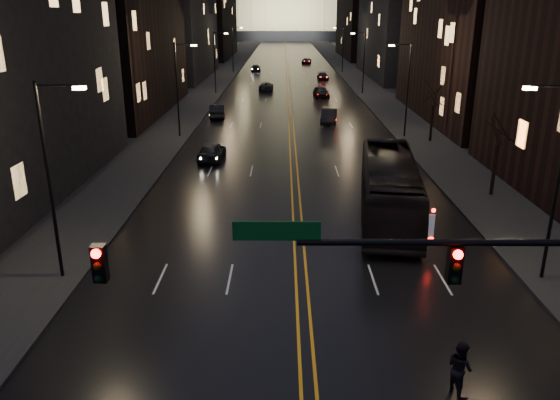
{
  "coord_description": "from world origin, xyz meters",
  "views": [
    {
      "loc": [
        -0.84,
        -12.52,
        11.64
      ],
      "look_at": [
        -0.99,
        11.64,
        3.29
      ],
      "focal_mm": 35.0,
      "sensor_mm": 36.0,
      "label": 1
    }
  ],
  "objects_px": {
    "pedestrian_b": "(460,368)",
    "receding_car_a": "(329,116)",
    "oncoming_car_a": "(212,151)",
    "oncoming_car_b": "(217,111)",
    "bus": "(389,188)",
    "traffic_signal": "(547,282)"
  },
  "relations": [
    {
      "from": "pedestrian_b",
      "to": "receding_car_a",
      "type": "bearing_deg",
      "value": -21.52
    },
    {
      "from": "oncoming_car_a",
      "to": "oncoming_car_b",
      "type": "distance_m",
      "value": 19.2
    },
    {
      "from": "bus",
      "to": "oncoming_car_b",
      "type": "distance_m",
      "value": 35.13
    },
    {
      "from": "bus",
      "to": "oncoming_car_b",
      "type": "relative_size",
      "value": 2.74
    },
    {
      "from": "oncoming_car_b",
      "to": "pedestrian_b",
      "type": "distance_m",
      "value": 50.06
    },
    {
      "from": "traffic_signal",
      "to": "oncoming_car_b",
      "type": "distance_m",
      "value": 52.6
    },
    {
      "from": "traffic_signal",
      "to": "bus",
      "type": "distance_m",
      "value": 18.47
    },
    {
      "from": "bus",
      "to": "pedestrian_b",
      "type": "distance_m",
      "value": 16.06
    },
    {
      "from": "bus",
      "to": "pedestrian_b",
      "type": "xyz_separation_m",
      "value": [
        -0.63,
        -16.02,
        -0.88
      ]
    },
    {
      "from": "oncoming_car_a",
      "to": "receding_car_a",
      "type": "xyz_separation_m",
      "value": [
        10.97,
        16.1,
        0.01
      ]
    },
    {
      "from": "bus",
      "to": "pedestrian_b",
      "type": "bearing_deg",
      "value": -84.6
    },
    {
      "from": "oncoming_car_a",
      "to": "oncoming_car_b",
      "type": "bearing_deg",
      "value": -80.48
    },
    {
      "from": "traffic_signal",
      "to": "oncoming_car_b",
      "type": "xyz_separation_m",
      "value": [
        -14.41,
        50.41,
        -4.31
      ]
    },
    {
      "from": "traffic_signal",
      "to": "receding_car_a",
      "type": "distance_m",
      "value": 47.61
    },
    {
      "from": "bus",
      "to": "pedestrian_b",
      "type": "relative_size",
      "value": 6.95
    },
    {
      "from": "oncoming_car_a",
      "to": "pedestrian_b",
      "type": "distance_m",
      "value": 31.35
    },
    {
      "from": "oncoming_car_a",
      "to": "pedestrian_b",
      "type": "bearing_deg",
      "value": 115.94
    },
    {
      "from": "bus",
      "to": "oncoming_car_a",
      "type": "distance_m",
      "value": 17.93
    },
    {
      "from": "traffic_signal",
      "to": "bus",
      "type": "xyz_separation_m",
      "value": [
        -0.5,
        18.17,
        -3.28
      ]
    },
    {
      "from": "oncoming_car_b",
      "to": "pedestrian_b",
      "type": "bearing_deg",
      "value": 100.4
    },
    {
      "from": "traffic_signal",
      "to": "oncoming_car_b",
      "type": "bearing_deg",
      "value": 105.95
    },
    {
      "from": "oncoming_car_b",
      "to": "receding_car_a",
      "type": "distance_m",
      "value": 13.07
    }
  ]
}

